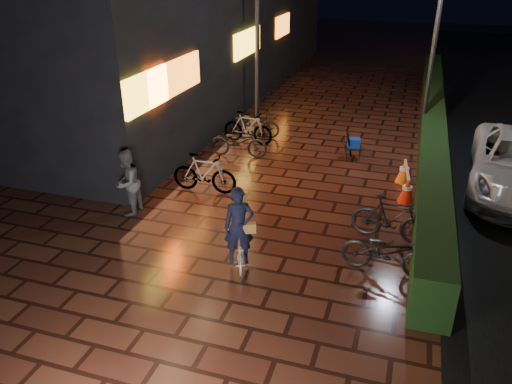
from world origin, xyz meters
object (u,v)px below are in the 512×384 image
(bystander_person, at_px, (127,183))
(cyclist, at_px, (239,238))
(traffic_barrier, at_px, (405,181))
(cart_assembly, at_px, (353,144))

(bystander_person, relative_size, cyclist, 0.93)
(cyclist, bearing_deg, traffic_barrier, 56.57)
(bystander_person, xyz_separation_m, cyclist, (3.18, -1.28, -0.16))
(cyclist, distance_m, traffic_barrier, 5.32)
(cyclist, height_order, cart_assembly, cyclist)
(cyclist, relative_size, cart_assembly, 1.80)
(traffic_barrier, xyz_separation_m, cart_assembly, (-1.59, 1.87, 0.16))
(bystander_person, relative_size, traffic_barrier, 0.98)
(cart_assembly, bearing_deg, traffic_barrier, -49.71)
(traffic_barrier, bearing_deg, cyclist, -123.43)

